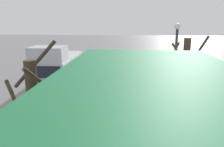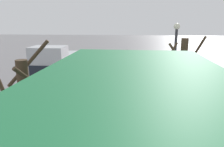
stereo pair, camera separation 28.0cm
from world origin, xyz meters
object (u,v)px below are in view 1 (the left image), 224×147
shopping_cart_vendor (122,78)px  pedestrian_pink_side (134,62)px  pedestrian_black_side (92,65)px  street_lamp (175,56)px  cargo_van_parked_right (58,66)px  hand_dolly_boxes (106,78)px  bare_tree_far (36,129)px  pedestrian_far_side (126,58)px  pedestrian_white_side (148,64)px  bare_tree_near (184,83)px

shopping_cart_vendor → pedestrian_pink_side: bearing=-178.9°
pedestrian_black_side → street_lamp: size_ratio=0.56×
pedestrian_black_side → cargo_van_parked_right: bearing=-28.8°
shopping_cart_vendor → pedestrian_black_side: pedestrian_black_side is taller
hand_dolly_boxes → bare_tree_far: (0.80, 8.57, 1.18)m
street_lamp → hand_dolly_boxes: bearing=-37.4°
pedestrian_pink_side → pedestrian_far_side: 1.44m
pedestrian_black_side → pedestrian_white_side: (-3.11, -0.21, 0.01)m
pedestrian_black_side → street_lamp: street_lamp is taller
pedestrian_black_side → bare_tree_far: bare_tree_far is taller
pedestrian_white_side → street_lamp: street_lamp is taller
hand_dolly_boxes → bare_tree_far: bearing=84.6°
shopping_cart_vendor → bare_tree_near: bearing=112.8°
shopping_cart_vendor → pedestrian_white_side: size_ratio=0.49×
shopping_cart_vendor → pedestrian_pink_side: pedestrian_pink_side is taller
shopping_cart_vendor → hand_dolly_boxes: bearing=-0.3°
street_lamp → pedestrian_far_side: bearing=-61.0°
cargo_van_parked_right → hand_dolly_boxes: size_ratio=4.07×
pedestrian_far_side → hand_dolly_boxes: bearing=48.4°
bare_tree_far → pedestrian_far_side: bearing=-101.5°
pedestrian_black_side → pedestrian_white_side: bearing=-176.2°
bare_tree_far → street_lamp: 7.32m
pedestrian_black_side → bare_tree_far: 7.70m
pedestrian_far_side → shopping_cart_vendor: bearing=80.7°
pedestrian_white_side → pedestrian_far_side: 2.35m
pedestrian_far_side → bare_tree_near: 6.91m
cargo_van_parked_right → bare_tree_near: 8.42m
bare_tree_far → street_lamp: (-4.24, -5.94, 0.63)m
pedestrian_pink_side → bare_tree_far: size_ratio=0.60×
bare_tree_far → pedestrian_pink_side: bearing=-106.2°
pedestrian_white_side → bare_tree_near: (-0.79, 4.59, 0.27)m
pedestrian_pink_side → pedestrian_far_side: (0.47, -1.37, 0.01)m
shopping_cart_vendor → pedestrian_pink_side: (-0.69, -0.01, 1.00)m
hand_dolly_boxes → pedestrian_white_side: 2.69m
street_lamp → pedestrian_pink_side: bearing=-56.4°
pedestrian_pink_side → street_lamp: size_ratio=0.56×
bare_tree_far → cargo_van_parked_right: bearing=-76.2°
bare_tree_near → hand_dolly_boxes: bearing=-58.7°
pedestrian_pink_side → pedestrian_black_side: (2.39, 0.87, 0.00)m
pedestrian_far_side → bare_tree_near: (-1.97, 6.62, 0.27)m
pedestrian_black_side → bare_tree_near: size_ratio=0.61×
shopping_cart_vendor → pedestrian_black_side: bearing=26.8°
shopping_cart_vendor → pedestrian_black_side: 2.15m
bare_tree_far → shopping_cart_vendor: bearing=-101.9°
shopping_cart_vendor → bare_tree_far: bearing=78.1°
shopping_cart_vendor → street_lamp: (-2.44, 2.62, 1.80)m
shopping_cart_vendor → pedestrian_far_side: 1.73m
cargo_van_parked_right → pedestrian_black_side: cargo_van_parked_right is taller
cargo_van_parked_right → bare_tree_near: bearing=137.7°
bare_tree_near → pedestrian_pink_side: bearing=-74.0°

